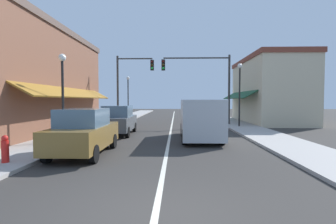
{
  "coord_description": "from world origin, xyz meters",
  "views": [
    {
      "loc": [
        0.38,
        -4.45,
        2.09
      ],
      "look_at": [
        -0.24,
        14.44,
        1.23
      ],
      "focal_mm": 27.35,
      "sensor_mm": 36.0,
      "label": 1
    }
  ],
  "objects_px": {
    "traffic_signal_mast_arm": "(206,77)",
    "fire_hydrant": "(5,149)",
    "van_in_lane": "(200,118)",
    "street_lamp_right_mid": "(240,85)",
    "parked_car_second_left": "(118,120)",
    "street_lamp_left_near": "(63,83)",
    "traffic_signal_left_corner": "(129,79)",
    "parked_car_nearest_left": "(84,132)",
    "street_lamp_left_far": "(128,90)"
  },
  "relations": [
    {
      "from": "street_lamp_left_far",
      "to": "traffic_signal_left_corner",
      "type": "bearing_deg",
      "value": -78.16
    },
    {
      "from": "parked_car_nearest_left",
      "to": "street_lamp_left_near",
      "type": "xyz_separation_m",
      "value": [
        -1.91,
        2.46,
        2.06
      ]
    },
    {
      "from": "fire_hydrant",
      "to": "street_lamp_left_far",
      "type": "bearing_deg",
      "value": 89.87
    },
    {
      "from": "fire_hydrant",
      "to": "street_lamp_right_mid",
      "type": "bearing_deg",
      "value": 49.1
    },
    {
      "from": "street_lamp_left_near",
      "to": "street_lamp_right_mid",
      "type": "xyz_separation_m",
      "value": [
        10.26,
        7.59,
        0.34
      ]
    },
    {
      "from": "traffic_signal_mast_arm",
      "to": "parked_car_second_left",
      "type": "bearing_deg",
      "value": -134.24
    },
    {
      "from": "traffic_signal_mast_arm",
      "to": "street_lamp_left_near",
      "type": "height_order",
      "value": "traffic_signal_mast_arm"
    },
    {
      "from": "van_in_lane",
      "to": "street_lamp_right_mid",
      "type": "height_order",
      "value": "street_lamp_right_mid"
    },
    {
      "from": "parked_car_second_left",
      "to": "van_in_lane",
      "type": "height_order",
      "value": "van_in_lane"
    },
    {
      "from": "street_lamp_left_near",
      "to": "parked_car_nearest_left",
      "type": "bearing_deg",
      "value": -52.15
    },
    {
      "from": "van_in_lane",
      "to": "street_lamp_left_near",
      "type": "distance_m",
      "value": 7.11
    },
    {
      "from": "parked_car_nearest_left",
      "to": "street_lamp_left_far",
      "type": "height_order",
      "value": "street_lamp_left_far"
    },
    {
      "from": "traffic_signal_mast_arm",
      "to": "traffic_signal_left_corner",
      "type": "relative_size",
      "value": 0.98
    },
    {
      "from": "street_lamp_left_near",
      "to": "street_lamp_right_mid",
      "type": "relative_size",
      "value": 0.88
    },
    {
      "from": "fire_hydrant",
      "to": "parked_car_nearest_left",
      "type": "bearing_deg",
      "value": 43.21
    },
    {
      "from": "parked_car_nearest_left",
      "to": "street_lamp_left_near",
      "type": "relative_size",
      "value": 0.96
    },
    {
      "from": "traffic_signal_mast_arm",
      "to": "fire_hydrant",
      "type": "relative_size",
      "value": 6.77
    },
    {
      "from": "parked_car_second_left",
      "to": "traffic_signal_mast_arm",
      "type": "xyz_separation_m",
      "value": [
        6.0,
        6.16,
        3.18
      ]
    },
    {
      "from": "parked_car_nearest_left",
      "to": "street_lamp_right_mid",
      "type": "relative_size",
      "value": 0.84
    },
    {
      "from": "parked_car_nearest_left",
      "to": "parked_car_second_left",
      "type": "xyz_separation_m",
      "value": [
        -0.01,
        5.78,
        0.0
      ]
    },
    {
      "from": "parked_car_second_left",
      "to": "street_lamp_right_mid",
      "type": "relative_size",
      "value": 0.85
    },
    {
      "from": "traffic_signal_mast_arm",
      "to": "street_lamp_right_mid",
      "type": "bearing_deg",
      "value": -38.59
    },
    {
      "from": "street_lamp_left_near",
      "to": "street_lamp_left_far",
      "type": "bearing_deg",
      "value": 89.77
    },
    {
      "from": "street_lamp_left_near",
      "to": "fire_hydrant",
      "type": "height_order",
      "value": "street_lamp_left_near"
    },
    {
      "from": "traffic_signal_mast_arm",
      "to": "traffic_signal_left_corner",
      "type": "distance_m",
      "value": 6.64
    },
    {
      "from": "parked_car_nearest_left",
      "to": "street_lamp_left_near",
      "type": "bearing_deg",
      "value": 127.32
    },
    {
      "from": "street_lamp_left_near",
      "to": "fire_hydrant",
      "type": "xyz_separation_m",
      "value": [
        0.02,
        -4.23,
        -2.39
      ]
    },
    {
      "from": "traffic_signal_mast_arm",
      "to": "street_lamp_right_mid",
      "type": "distance_m",
      "value": 3.13
    },
    {
      "from": "van_in_lane",
      "to": "traffic_signal_left_corner",
      "type": "xyz_separation_m",
      "value": [
        -5.4,
        8.83,
        2.81
      ]
    },
    {
      "from": "parked_car_nearest_left",
      "to": "traffic_signal_mast_arm",
      "type": "bearing_deg",
      "value": 62.86
    },
    {
      "from": "traffic_signal_left_corner",
      "to": "parked_car_second_left",
      "type": "bearing_deg",
      "value": -85.19
    },
    {
      "from": "traffic_signal_left_corner",
      "to": "street_lamp_left_near",
      "type": "xyz_separation_m",
      "value": [
        -1.31,
        -10.34,
        -1.01
      ]
    },
    {
      "from": "traffic_signal_mast_arm",
      "to": "fire_hydrant",
      "type": "bearing_deg",
      "value": -119.86
    },
    {
      "from": "street_lamp_right_mid",
      "to": "fire_hydrant",
      "type": "bearing_deg",
      "value": -130.9
    },
    {
      "from": "traffic_signal_mast_arm",
      "to": "street_lamp_left_far",
      "type": "relative_size",
      "value": 1.24
    },
    {
      "from": "street_lamp_right_mid",
      "to": "van_in_lane",
      "type": "bearing_deg",
      "value": -120.31
    },
    {
      "from": "van_in_lane",
      "to": "traffic_signal_mast_arm",
      "type": "distance_m",
      "value": 8.57
    },
    {
      "from": "van_in_lane",
      "to": "traffic_signal_left_corner",
      "type": "distance_m",
      "value": 10.72
    },
    {
      "from": "van_in_lane",
      "to": "traffic_signal_mast_arm",
      "type": "bearing_deg",
      "value": 81.47
    },
    {
      "from": "traffic_signal_left_corner",
      "to": "traffic_signal_mast_arm",
      "type": "bearing_deg",
      "value": -7.4
    },
    {
      "from": "parked_car_second_left",
      "to": "traffic_signal_mast_arm",
      "type": "height_order",
      "value": "traffic_signal_mast_arm"
    },
    {
      "from": "traffic_signal_mast_arm",
      "to": "fire_hydrant",
      "type": "height_order",
      "value": "traffic_signal_mast_arm"
    },
    {
      "from": "van_in_lane",
      "to": "street_lamp_left_near",
      "type": "xyz_separation_m",
      "value": [
        -6.71,
        -1.51,
        1.8
      ]
    },
    {
      "from": "parked_car_second_left",
      "to": "traffic_signal_mast_arm",
      "type": "distance_m",
      "value": 9.16
    },
    {
      "from": "traffic_signal_mast_arm",
      "to": "fire_hydrant",
      "type": "xyz_separation_m",
      "value": [
        -7.87,
        -13.72,
        -3.51
      ]
    },
    {
      "from": "parked_car_nearest_left",
      "to": "fire_hydrant",
      "type": "relative_size",
      "value": 4.73
    },
    {
      "from": "traffic_signal_left_corner",
      "to": "street_lamp_right_mid",
      "type": "relative_size",
      "value": 1.23
    },
    {
      "from": "traffic_signal_left_corner",
      "to": "street_lamp_left_far",
      "type": "distance_m",
      "value": 6.09
    },
    {
      "from": "parked_car_nearest_left",
      "to": "van_in_lane",
      "type": "distance_m",
      "value": 6.23
    },
    {
      "from": "parked_car_second_left",
      "to": "street_lamp_right_mid",
      "type": "distance_m",
      "value": 9.69
    }
  ]
}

